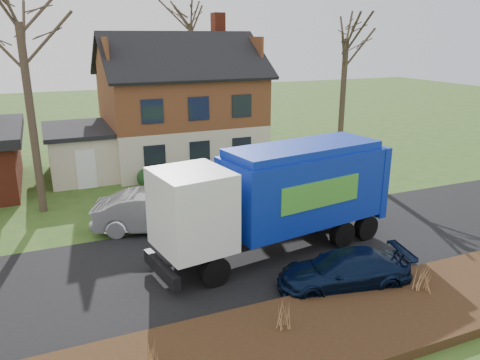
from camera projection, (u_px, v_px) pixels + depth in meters
name	position (u px, v px, depth m)	size (l,w,h in m)	color
ground	(237.00, 257.00, 17.34)	(120.00, 120.00, 0.00)	#2D511B
road	(237.00, 257.00, 17.34)	(80.00, 7.00, 0.02)	black
mulch_verge	(313.00, 334.00, 12.64)	(80.00, 3.50, 0.30)	black
main_house	(172.00, 100.00, 28.93)	(12.95, 8.95, 9.26)	beige
garbage_truck	(281.00, 193.00, 17.28)	(9.63, 3.92, 4.01)	black
silver_sedan	(157.00, 211.00, 19.53)	(1.80, 5.17, 1.70)	#ABAEB3
navy_wagon	(344.00, 271.00, 15.04)	(1.76, 4.33, 1.26)	#0B1732
tree_front_east	(348.00, 17.00, 27.71)	(3.95, 3.95, 10.97)	#3F3326
tree_back	(190.00, 7.00, 34.31)	(3.74, 3.74, 11.85)	#423427
grass_clump_west	(150.00, 355.00, 10.94)	(0.31, 0.25, 0.82)	#A37748
grass_clump_mid	(284.00, 315.00, 12.52)	(0.30, 0.25, 0.84)	#A17747
grass_clump_east	(424.00, 278.00, 14.33)	(0.36, 0.30, 0.91)	tan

